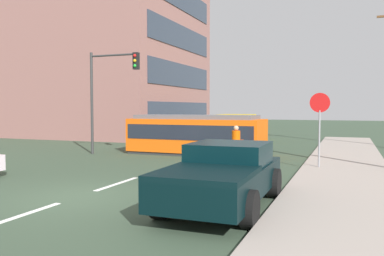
% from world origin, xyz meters
% --- Properties ---
extents(ground_plane, '(120.00, 120.00, 0.00)m').
position_xyz_m(ground_plane, '(0.00, 10.00, 0.00)').
color(ground_plane, '#374936').
extents(sidewalk_curb_right, '(3.20, 36.00, 0.14)m').
position_xyz_m(sidewalk_curb_right, '(6.80, 6.00, 0.07)').
color(sidewalk_curb_right, '#A0948A').
rests_on(sidewalk_curb_right, ground).
extents(lane_stripe_0, '(0.16, 2.40, 0.01)m').
position_xyz_m(lane_stripe_0, '(0.00, -2.00, 0.01)').
color(lane_stripe_0, silver).
rests_on(lane_stripe_0, ground).
extents(lane_stripe_1, '(0.16, 2.40, 0.01)m').
position_xyz_m(lane_stripe_1, '(0.00, 2.00, 0.01)').
color(lane_stripe_1, silver).
rests_on(lane_stripe_1, ground).
extents(lane_stripe_2, '(0.16, 2.40, 0.01)m').
position_xyz_m(lane_stripe_2, '(0.00, 6.00, 0.01)').
color(lane_stripe_2, silver).
rests_on(lane_stripe_2, ground).
extents(lane_stripe_3, '(0.16, 2.40, 0.01)m').
position_xyz_m(lane_stripe_3, '(0.00, 16.56, 0.01)').
color(lane_stripe_3, silver).
rests_on(lane_stripe_3, ground).
extents(lane_stripe_4, '(0.16, 2.40, 0.01)m').
position_xyz_m(lane_stripe_4, '(0.00, 22.56, 0.01)').
color(lane_stripe_4, silver).
rests_on(lane_stripe_4, ground).
extents(corner_building, '(16.93, 14.54, 19.20)m').
position_xyz_m(corner_building, '(-14.71, 22.23, 9.60)').
color(corner_building, '#90605A').
rests_on(corner_building, ground).
extents(streetcar_tram, '(7.07, 2.64, 2.05)m').
position_xyz_m(streetcar_tram, '(-0.54, 10.56, 1.06)').
color(streetcar_tram, '#EC580D').
rests_on(streetcar_tram, ground).
extents(city_bus, '(2.55, 5.86, 1.90)m').
position_xyz_m(city_bus, '(-1.22, 19.48, 1.09)').
color(city_bus, gold).
rests_on(city_bus, ground).
extents(pedestrian_crossing, '(0.51, 0.36, 1.67)m').
position_xyz_m(pedestrian_crossing, '(2.37, 7.79, 0.94)').
color(pedestrian_crossing, '#2C2242').
rests_on(pedestrian_crossing, ground).
extents(pickup_truck_parked, '(2.31, 5.01, 1.55)m').
position_xyz_m(pickup_truck_parked, '(4.05, 0.43, 0.80)').
color(pickup_truck_parked, black).
rests_on(pickup_truck_parked, ground).
extents(stop_sign, '(0.76, 0.07, 2.88)m').
position_xyz_m(stop_sign, '(5.84, 7.25, 2.19)').
color(stop_sign, gray).
rests_on(stop_sign, sidewalk_curb_right).
extents(traffic_light_mast, '(2.87, 0.33, 5.32)m').
position_xyz_m(traffic_light_mast, '(-4.61, 8.69, 3.71)').
color(traffic_light_mast, '#333333').
rests_on(traffic_light_mast, ground).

